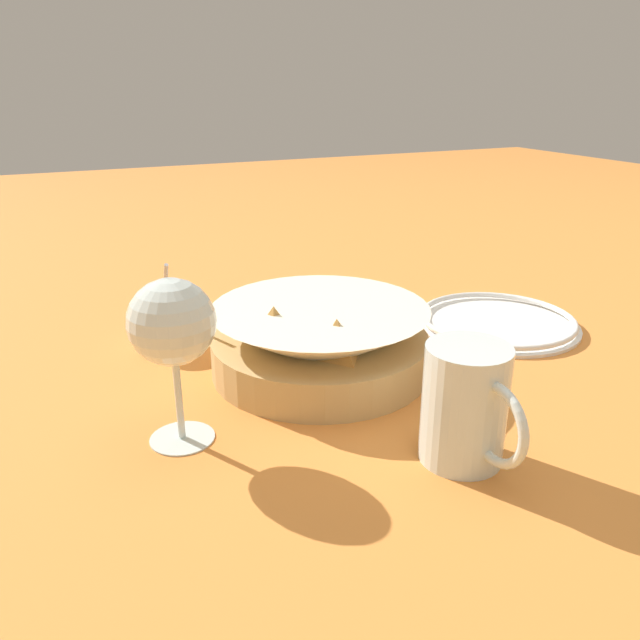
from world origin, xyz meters
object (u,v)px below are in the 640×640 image
object	(u,v)px
food_basket	(320,343)
sauce_cup	(167,330)
wine_glass	(172,327)
beer_mug	(465,409)
side_plate	(497,321)

from	to	relation	value
food_basket	sauce_cup	xyz separation A→B (m)	(-0.15, -0.15, -0.01)
food_basket	wine_glass	size ratio (longest dim) A/B	1.58
sauce_cup	beer_mug	distance (m)	0.42
wine_glass	side_plate	world-z (taller)	wine_glass
beer_mug	wine_glass	bearing A→B (deg)	-121.93
food_basket	sauce_cup	size ratio (longest dim) A/B	2.06
sauce_cup	beer_mug	xyz separation A→B (m)	(0.37, 0.20, 0.03)
sauce_cup	beer_mug	bearing A→B (deg)	27.72
beer_mug	side_plate	xyz separation A→B (m)	(-0.25, 0.25, -0.04)
wine_glass	beer_mug	bearing A→B (deg)	58.07
food_basket	sauce_cup	world-z (taller)	sauce_cup
sauce_cup	side_plate	size ratio (longest dim) A/B	0.55
food_basket	sauce_cup	bearing A→B (deg)	-133.24
wine_glass	side_plate	bearing A→B (deg)	103.03
wine_glass	beer_mug	world-z (taller)	wine_glass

